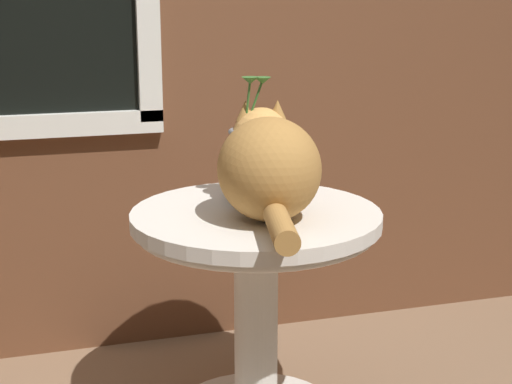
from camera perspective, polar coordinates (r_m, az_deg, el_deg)
wicker_side_table at (r=2.03m, az=-0.00°, el=-6.28°), size 0.64×0.64×0.60m
cat at (r=1.90m, az=0.90°, el=2.01°), size 0.30×0.61×0.27m
pewter_vase_with_ivy at (r=2.06m, az=-0.80°, el=1.98°), size 0.12×0.12×0.33m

